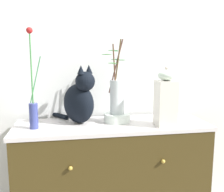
# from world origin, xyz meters

# --- Properties ---
(wall_back) EXTENTS (4.40, 0.08, 2.60)m
(wall_back) POSITION_xyz_m (0.00, 0.28, 1.30)
(wall_back) COLOR silver
(wall_back) RESTS_ON ground_plane
(sideboard) EXTENTS (1.24, 0.43, 0.86)m
(sideboard) POSITION_xyz_m (0.00, -0.00, 0.43)
(sideboard) COLOR #3C2F13
(sideboard) RESTS_ON ground_plane
(cat_sitting) EXTENTS (0.31, 0.35, 0.38)m
(cat_sitting) POSITION_xyz_m (-0.20, 0.04, 1.02)
(cat_sitting) COLOR black
(cat_sitting) RESTS_ON sideboard
(vase_slim_green) EXTENTS (0.08, 0.05, 0.59)m
(vase_slim_green) POSITION_xyz_m (-0.48, -0.03, 1.00)
(vase_slim_green) COLOR #364083
(vase_slim_green) RESTS_ON sideboard
(bowl_porcelain) EXTENTS (0.17, 0.17, 0.06)m
(bowl_porcelain) POSITION_xyz_m (0.04, 0.04, 0.89)
(bowl_porcelain) COLOR white
(bowl_porcelain) RESTS_ON sideboard
(vase_glass_clear) EXTENTS (0.17, 0.19, 0.48)m
(vase_glass_clear) POSITION_xyz_m (0.04, 0.04, 1.05)
(vase_glass_clear) COLOR silver
(vase_glass_clear) RESTS_ON bowl_porcelain
(jar_lidded_porcelain) EXTENTS (0.12, 0.12, 0.37)m
(jar_lidded_porcelain) POSITION_xyz_m (0.32, -0.11, 1.03)
(jar_lidded_porcelain) COLOR silver
(jar_lidded_porcelain) RESTS_ON sideboard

